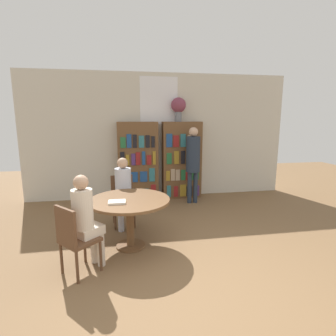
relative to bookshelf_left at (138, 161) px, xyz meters
name	(u,v)px	position (x,y,z in m)	size (l,w,h in m)	color
ground_plane	(208,299)	(0.53, -3.77, -0.93)	(16.00, 16.00, 0.00)	brown
wall_back	(159,136)	(0.53, 0.19, 0.58)	(6.40, 0.07, 3.00)	beige
bookshelf_left	(138,161)	(0.00, 0.00, 0.00)	(0.94, 0.34, 1.86)	brown
bookshelf_right	(182,160)	(1.06, 0.00, 0.00)	(0.94, 0.34, 1.86)	brown
flower_vase	(178,106)	(0.97, 0.00, 1.29)	(0.35, 0.35, 0.56)	slate
reading_table	(130,207)	(-0.27, -2.43, -0.30)	(1.20, 1.20, 0.76)	brown
chair_near_camera	(74,237)	(-0.96, -3.06, -0.42)	(0.57, 0.57, 0.90)	brown
chair_left_side	(123,197)	(-0.37, -1.50, -0.42)	(0.44, 0.44, 0.90)	brown
seated_reader_left	(124,188)	(-0.35, -1.67, -0.20)	(0.32, 0.40, 1.26)	#B2B7C6
seated_reader_right	(86,216)	(-0.82, -2.94, -0.21)	(0.41, 0.41, 1.26)	beige
librarian_standing	(193,157)	(1.21, -0.50, 0.15)	(0.31, 0.58, 1.74)	#232D3D
open_book_on_table	(117,202)	(-0.44, -2.59, -0.15)	(0.24, 0.18, 0.03)	silver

